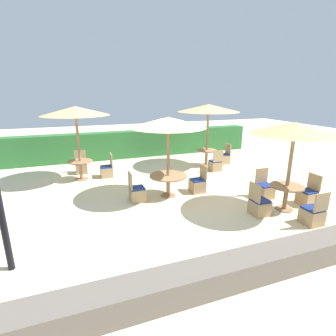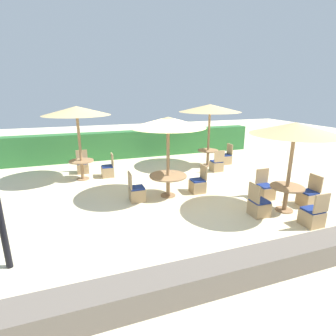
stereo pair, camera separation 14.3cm
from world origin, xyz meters
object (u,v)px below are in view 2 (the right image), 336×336
object	(u,v)px
patio_chair_back_left_north	(83,167)
patio_chair_center_west	(137,193)
round_table_back_left	(82,165)
parasol_front_right	(295,129)
patio_chair_front_right_east	(308,197)
patio_chair_front_right_north	(265,190)
patio_chair_front_right_west	(259,206)
round_table_front_right	(286,193)
round_table_back_right	(208,154)
patio_chair_front_right_south	(312,216)
parasol_back_left	(77,111)
parasol_center	(168,123)
parasol_back_right	(210,108)
patio_chair_center_east	(198,185)
patio_chair_back_right_south	(217,165)
round_table_center	(168,179)
patio_chair_back_right_east	(226,158)
patio_chair_back_left_east	(108,170)

from	to	relation	value
patio_chair_back_left_north	patio_chair_center_west	xyz separation A→B (m)	(1.48, -3.61, 0.00)
round_table_back_left	patio_chair_center_west	bearing A→B (deg)	-60.84
parasol_front_right	patio_chair_front_right_east	bearing A→B (deg)	3.77
patio_chair_front_right_north	patio_chair_front_right_west	world-z (taller)	same
round_table_front_right	patio_chair_front_right_east	world-z (taller)	patio_chair_front_right_east
round_table_back_left	round_table_back_right	bearing A→B (deg)	1.91
round_table_back_left	patio_chair_front_right_south	bearing A→B (deg)	-46.85
patio_chair_back_left_north	parasol_front_right	distance (m)	8.06
parasol_back_left	parasol_center	world-z (taller)	parasol_back_left
parasol_front_right	round_table_back_left	bearing A→B (deg)	138.12
parasol_back_right	round_table_back_right	world-z (taller)	parasol_back_right
round_table_back_left	patio_chair_center_east	distance (m)	4.54
parasol_back_left	patio_chair_front_right_north	xyz separation A→B (m)	(5.41, -3.88, -2.33)
patio_chair_front_right_west	patio_chair_center_east	distance (m)	2.27
round_table_back_right	patio_chair_back_right_south	world-z (taller)	patio_chair_back_right_south
patio_chair_front_right_north	patio_chair_center_east	bearing A→B (deg)	-33.54
patio_chair_back_right_south	patio_chair_center_east	size ratio (longest dim) A/B	1.00
round_table_back_left	patio_chair_back_right_south	bearing A→B (deg)	-7.77
patio_chair_front_right_north	round_table_back_left	bearing A→B (deg)	-35.63
parasol_back_left	patio_chair_center_east	distance (m)	5.09
parasol_center	patio_chair_center_east	bearing A→B (deg)	-0.99
parasol_front_right	round_table_center	size ratio (longest dim) A/B	2.10
patio_chair_front_right_east	patio_chair_back_left_north	bearing A→B (deg)	47.91
patio_chair_back_left_north	patio_chair_front_right_north	size ratio (longest dim) A/B	1.00
round_table_back_right	round_table_center	world-z (taller)	round_table_back_right
parasol_back_right	patio_chair_back_right_east	size ratio (longest dim) A/B	2.95
patio_chair_front_right_east	parasol_center	xyz separation A→B (m)	(-3.70, 2.07, 2.11)
patio_chair_back_left_east	patio_chair_front_right_west	size ratio (longest dim) A/B	1.00
parasol_front_right	round_table_center	bearing A→B (deg)	142.69
parasol_back_right	patio_chair_front_right_south	bearing A→B (deg)	-91.16
patio_chair_front_right_west	patio_chair_front_right_east	bearing A→B (deg)	92.19
patio_chair_back_left_north	patio_chair_back_left_east	bearing A→B (deg)	136.62
round_table_front_right	patio_chair_front_right_north	size ratio (longest dim) A/B	0.99
round_table_front_right	patio_chair_front_right_west	bearing A→B (deg)	-179.39
round_table_back_right	patio_chair_center_west	distance (m)	4.93
parasol_back_right	parasol_center	distance (m)	4.10
parasol_back_left	round_table_front_right	xyz separation A→B (m)	(5.36, -4.81, -2.05)
parasol_center	patio_chair_center_east	xyz separation A→B (m)	(1.06, -0.02, -2.11)
parasol_back_left	patio_chair_back_left_east	xyz separation A→B (m)	(0.97, 0.00, -2.33)
patio_chair_front_right_east	parasol_center	world-z (taller)	parasol_center
patio_chair_back_left_north	patio_chair_back_left_east	xyz separation A→B (m)	(0.93, -0.88, 0.00)
patio_chair_back_left_north	patio_chair_front_right_east	world-z (taller)	same
parasol_front_right	patio_chair_center_east	xyz separation A→B (m)	(-1.73, 2.11, -2.07)
patio_chair_back_left_east	patio_chair_back_right_east	distance (m)	5.45
round_table_back_left	patio_chair_back_right_east	size ratio (longest dim) A/B	0.98
patio_chair_front_right_south	patio_chair_front_right_north	distance (m)	1.86
patio_chair_front_right_north	patio_chair_center_west	size ratio (longest dim) A/B	1.00
round_table_back_left	patio_chair_back_right_east	xyz separation A→B (m)	(6.42, 0.16, -0.29)
patio_chair_back_left_east	parasol_center	xyz separation A→B (m)	(1.60, -2.68, 2.11)
parasol_back_left	round_table_center	world-z (taller)	parasol_back_left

